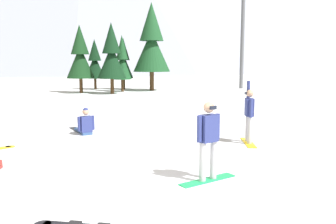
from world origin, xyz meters
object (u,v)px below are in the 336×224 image
Objects in this scene: pine_tree_slender at (122,61)px; pine_tree_short at (152,43)px; pine_tree_leaning at (80,56)px; ski_lift_tower at (243,33)px; snowboarder_foreground at (208,139)px; snowboarder_background at (85,125)px; pine_tree_twin at (95,62)px; pine_tree_tall at (112,55)px; snowboarder_midground at (249,114)px; pine_tree_young at (124,61)px.

pine_tree_short is at bearing 13.51° from pine_tree_slender.
pine_tree_leaning reaches higher than pine_tree_slender.
snowboarder_foreground is at bearing -113.25° from ski_lift_tower.
snowboarder_background is at bearing 116.40° from snowboarder_foreground.
pine_tree_tall reaches higher than pine_tree_twin.
pine_tree_short reaches higher than snowboarder_midground.
pine_tree_short is (5.16, 19.04, 3.90)m from snowboarder_background.
ski_lift_tower reaches higher than pine_tree_leaning.
pine_tree_slender is 3.58m from pine_tree_leaning.
pine_tree_young is at bearing 90.34° from snowboarder_foreground.
pine_tree_tall reaches higher than pine_tree_young.
pine_tree_tall is (1.54, 16.38, 2.77)m from snowboarder_background.
pine_tree_short is at bearing -172.85° from ski_lift_tower.
ski_lift_tower reaches higher than pine_tree_young.
pine_tree_slender is 2.55m from pine_tree_young.
pine_tree_short is (2.23, 24.94, 3.30)m from snowboarder_foreground.
snowboarder_foreground is 26.88m from pine_tree_young.
pine_tree_twin is at bearing 95.83° from snowboarder_foreground.
pine_tree_tall is at bearing 101.33° from snowboarder_midground.
ski_lift_tower is (15.13, 2.45, 2.26)m from pine_tree_leaning.
ski_lift_tower reaches higher than snowboarder_foreground.
pine_tree_young is at bearing 82.46° from snowboarder_background.
pine_tree_tall is (1.42, -5.22, 0.56)m from pine_tree_twin.
ski_lift_tower is at bearing 68.78° from snowboarder_midground.
pine_tree_leaning reaches higher than snowboarder_foreground.
ski_lift_tower reaches higher than snowboarder_background.
snowboarder_foreground is at bearing -125.25° from snowboarder_midground.
pine_tree_tall is at bearing -74.82° from pine_tree_twin.
snowboarder_midground is 19.39m from pine_tree_tall.
pine_tree_leaning is 0.98× the size of pine_tree_tall.
ski_lift_tower reaches higher than pine_tree_twin.
pine_tree_short reaches higher than pine_tree_slender.
snowboarder_background is at bearing -97.71° from pine_tree_slender.
ski_lift_tower is (11.36, -0.77, 2.72)m from pine_tree_young.
ski_lift_tower is (12.59, 3.78, 2.21)m from pine_tree_tall.
pine_tree_young is (-0.16, 26.83, 1.66)m from snowboarder_foreground.
pine_tree_twin is (-5.20, 24.12, 1.60)m from snowboarder_midground.
snowboarder_background is 16.68m from pine_tree_tall.
pine_tree_leaning is 2.87m from pine_tree_tall.
pine_tree_tall is 0.62× the size of ski_lift_tower.
pine_tree_slender is 12.08m from ski_lift_tower.
pine_tree_leaning is (-3.49, -0.68, 0.41)m from pine_tree_slender.
pine_tree_twin is (-2.37, 3.21, -0.09)m from pine_tree_slender.
pine_tree_leaning is 4.97m from pine_tree_young.
snowboarder_midground is (2.39, 3.39, 0.01)m from snowboarder_foreground.
pine_tree_short is at bearing 84.89° from snowboarder_foreground.
snowboarder_background is at bearing 154.69° from snowboarder_midground.
pine_tree_twin is at bearing 126.45° from pine_tree_slender.
pine_tree_leaning is 15.49m from ski_lift_tower.
pine_tree_twin is (1.12, 3.88, -0.51)m from pine_tree_leaning.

